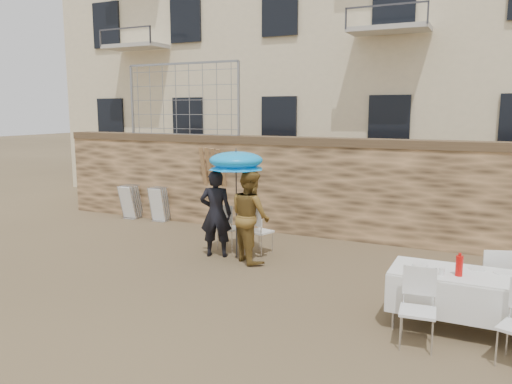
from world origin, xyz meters
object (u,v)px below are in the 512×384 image
at_px(umbrella, 236,164).
at_px(table_chair_front_left, 418,309).
at_px(soda_bottle, 459,266).
at_px(chair_stack_right, 162,203).
at_px(man_suit, 216,214).
at_px(woman_dress, 250,216).
at_px(table_chair_back, 492,280).
at_px(banquet_table, 476,278).
at_px(chair_stack_left, 135,200).
at_px(couple_chair_right, 260,230).
at_px(couple_chair_left, 230,226).

relative_size(umbrella, table_chair_front_left, 2.04).
height_order(soda_bottle, chair_stack_right, soda_bottle).
distance_m(man_suit, woman_dress, 0.75).
distance_m(table_chair_front_left, chair_stack_right, 8.31).
relative_size(umbrella, table_chair_back, 2.04).
bearing_deg(table_chair_front_left, umbrella, 141.87).
xyz_separation_m(table_chair_front_left, table_chair_back, (0.80, 1.55, 0.00)).
distance_m(woman_dress, banquet_table, 4.26).
xyz_separation_m(woman_dress, umbrella, (-0.35, 0.10, 0.97)).
height_order(woman_dress, soda_bottle, woman_dress).
bearing_deg(chair_stack_left, table_chair_back, -18.53).
relative_size(woman_dress, chair_stack_left, 1.91).
bearing_deg(banquet_table, umbrella, 159.36).
relative_size(table_chair_front_left, chair_stack_left, 1.04).
distance_m(banquet_table, soda_bottle, 0.30).
bearing_deg(soda_bottle, banquet_table, 36.87).
bearing_deg(banquet_table, soda_bottle, -143.13).
distance_m(umbrella, couple_chair_right, 1.47).
height_order(couple_chair_right, chair_stack_right, couple_chair_right).
bearing_deg(couple_chair_right, chair_stack_right, -8.17).
bearing_deg(umbrella, woman_dress, -15.95).
bearing_deg(umbrella, soda_bottle, -23.34).
bearing_deg(chair_stack_left, table_chair_front_left, -29.48).
bearing_deg(table_chair_front_left, man_suit, 145.52).
relative_size(man_suit, chair_stack_left, 1.86).
bearing_deg(chair_stack_left, couple_chair_left, -23.43).
bearing_deg(umbrella, chair_stack_right, 147.53).
bearing_deg(umbrella, couple_chair_right, 56.31).
distance_m(man_suit, chair_stack_left, 4.39).
distance_m(woman_dress, umbrella, 1.03).
bearing_deg(table_chair_back, chair_stack_right, -39.11).
xyz_separation_m(couple_chair_right, chair_stack_right, (-3.59, 1.64, -0.02)).
relative_size(table_chair_front_left, chair_stack_right, 1.04).
bearing_deg(woman_dress, couple_chair_left, 1.00).
bearing_deg(chair_stack_left, banquet_table, -23.61).
distance_m(soda_bottle, table_chair_front_left, 0.84).
relative_size(couple_chair_left, banquet_table, 0.46).
height_order(soda_bottle, chair_stack_left, soda_bottle).
height_order(table_chair_front_left, chair_stack_left, table_chair_front_left).
bearing_deg(chair_stack_right, couple_chair_left, -29.63).
distance_m(man_suit, table_chair_back, 4.99).
height_order(table_chair_back, chair_stack_right, table_chair_back).
relative_size(banquet_table, table_chair_front_left, 2.19).
bearing_deg(woman_dress, man_suit, 37.25).
bearing_deg(woman_dress, table_chair_front_left, -176.80).
height_order(banquet_table, chair_stack_right, chair_stack_right).
bearing_deg(table_chair_back, table_chair_front_left, 44.10).
xyz_separation_m(umbrella, banquet_table, (4.32, -1.63, -1.11)).
distance_m(woman_dress, couple_chair_left, 1.01).
bearing_deg(man_suit, umbrella, 175.19).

